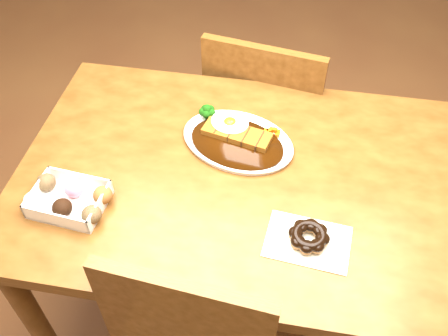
% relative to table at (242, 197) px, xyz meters
% --- Properties ---
extents(ground, '(6.00, 6.00, 0.00)m').
position_rel_table_xyz_m(ground, '(0.00, 0.00, -0.65)').
color(ground, brown).
rests_on(ground, ground).
extents(table, '(1.20, 0.80, 0.75)m').
position_rel_table_xyz_m(table, '(0.00, 0.00, 0.00)').
color(table, '#47290E').
rests_on(table, ground).
extents(chair_far, '(0.48, 0.48, 0.87)m').
position_rel_table_xyz_m(chair_far, '(0.02, 0.54, -0.17)').
color(chair_far, '#47290E').
rests_on(chair_far, ground).
extents(katsu_curry_plate, '(0.37, 0.31, 0.06)m').
position_rel_table_xyz_m(katsu_curry_plate, '(-0.04, 0.12, 0.11)').
color(katsu_curry_plate, white).
rests_on(katsu_curry_plate, table).
extents(donut_box, '(0.21, 0.15, 0.05)m').
position_rel_table_xyz_m(donut_box, '(-0.41, -0.18, 0.12)').
color(donut_box, white).
rests_on(donut_box, table).
extents(pon_de_ring, '(0.21, 0.16, 0.04)m').
position_rel_table_xyz_m(pon_de_ring, '(0.18, -0.19, 0.12)').
color(pon_de_ring, silver).
rests_on(pon_de_ring, table).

